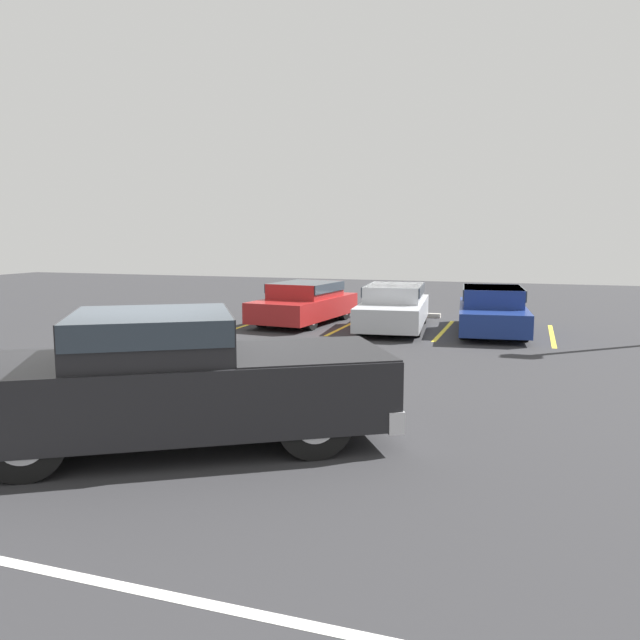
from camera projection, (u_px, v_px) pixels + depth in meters
name	position (u px, v px, depth m)	size (l,w,h in m)	color
ground_plane	(156.00, 430.00, 8.68)	(60.00, 60.00, 0.00)	#2D2D30
stall_stripe_a	(258.00, 321.00, 19.64)	(0.12, 4.10, 0.01)	yellow
stall_stripe_b	(347.00, 326.00, 18.72)	(0.12, 4.10, 0.01)	yellow
stall_stripe_c	(444.00, 330.00, 17.80)	(0.12, 4.10, 0.01)	yellow
stall_stripe_d	(552.00, 336.00, 16.88)	(0.12, 4.10, 0.01)	yellow
pickup_truck	(177.00, 378.00, 7.95)	(5.70, 4.55, 1.73)	black
parked_sedan_a	(305.00, 301.00, 19.25)	(2.26, 4.50, 1.26)	maroon
parked_sedan_b	(394.00, 306.00, 18.07)	(2.21, 4.76, 1.28)	#B7BABF
parked_sedan_c	(492.00, 309.00, 17.37)	(2.21, 4.65, 1.26)	navy
wheel_stop_curb	(411.00, 315.00, 20.79)	(1.96, 0.20, 0.14)	#B7B2A8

